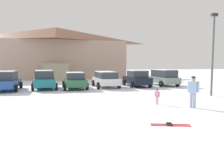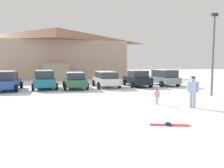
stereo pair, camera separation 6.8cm
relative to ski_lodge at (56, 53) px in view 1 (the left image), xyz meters
The scene contains 12 objects.
ground 31.88m from the ski_lodge, 86.27° to the right, with size 160.00×160.00×0.00m, color white.
ski_lodge is the anchor object (origin of this frame).
parked_blue_hatchback 17.53m from the ski_lodge, 105.73° to the right, with size 2.19×4.56×1.72m.
parked_teal_hatchback 16.57m from the ski_lodge, 95.38° to the right, with size 2.33×4.32×1.75m.
parked_green_coupe 16.99m from the ski_lodge, 85.78° to the right, with size 2.20×4.42×1.56m.
parked_white_suv 17.02m from the ski_lodge, 74.98° to the right, with size 2.26×4.48×1.59m.
parked_black_sedan 18.23m from the ski_lodge, 64.75° to the right, with size 2.29×4.35×1.69m.
parked_grey_wagon 19.65m from the ski_lodge, 56.26° to the right, with size 2.16×4.37×1.73m.
skier_adult_in_blue_parka 28.30m from the ski_lodge, 77.03° to the right, with size 0.44×0.51×1.67m.
skier_child_in_pink_snowsuit 26.75m from the ski_lodge, 79.25° to the right, with size 0.23×0.28×0.89m.
pair_of_skis 30.53m from the ski_lodge, 83.50° to the right, with size 1.49×0.78×0.08m.
lamp_post 26.07m from the ski_lodge, 66.43° to the right, with size 0.44×0.24×5.90m.
Camera 1 is at (-2.91, -5.71, 2.31)m, focal length 35.00 mm.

